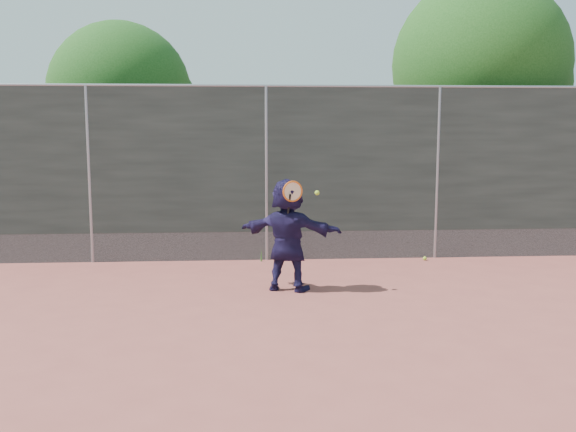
{
  "coord_description": "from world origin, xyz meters",
  "views": [
    {
      "loc": [
        -0.37,
        -7.54,
        2.29
      ],
      "look_at": [
        0.23,
        1.37,
        1.07
      ],
      "focal_mm": 40.0,
      "sensor_mm": 36.0,
      "label": 1
    }
  ],
  "objects": [
    {
      "name": "fence",
      "position": [
        -0.0,
        3.5,
        1.58
      ],
      "size": [
        20.0,
        0.06,
        3.03
      ],
      "color": "#38423D",
      "rests_on": "ground"
    },
    {
      "name": "ball_ground",
      "position": [
        2.76,
        3.26,
        0.03
      ],
      "size": [
        0.07,
        0.07,
        0.07
      ],
      "primitive_type": "sphere",
      "color": "#A5CF2E",
      "rests_on": "ground"
    },
    {
      "name": "ground",
      "position": [
        0.0,
        0.0,
        0.0
      ],
      "size": [
        80.0,
        80.0,
        0.0
      ],
      "primitive_type": "plane",
      "color": "#9E4C42",
      "rests_on": "ground"
    },
    {
      "name": "tree_left",
      "position": [
        -2.85,
        6.55,
        2.94
      ],
      "size": [
        3.15,
        3.0,
        4.53
      ],
      "color": "#382314",
      "rests_on": "ground"
    },
    {
      "name": "tree_right",
      "position": [
        4.68,
        5.75,
        3.49
      ],
      "size": [
        3.78,
        3.6,
        5.39
      ],
      "color": "#382314",
      "rests_on": "ground"
    },
    {
      "name": "player",
      "position": [
        0.23,
        1.37,
        0.8
      ],
      "size": [
        1.55,
        0.96,
        1.6
      ],
      "primitive_type": "imported",
      "rotation": [
        0.0,
        0.0,
        2.79
      ],
      "color": "#1B153B",
      "rests_on": "ground"
    },
    {
      "name": "swing_action",
      "position": [
        0.31,
        1.18,
        1.41
      ],
      "size": [
        0.52,
        0.18,
        0.51
      ],
      "color": "#DA5D14",
      "rests_on": "ground"
    },
    {
      "name": "weed_clump",
      "position": [
        0.29,
        3.38,
        0.13
      ],
      "size": [
        0.68,
        0.07,
        0.3
      ],
      "color": "#387226",
      "rests_on": "ground"
    }
  ]
}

